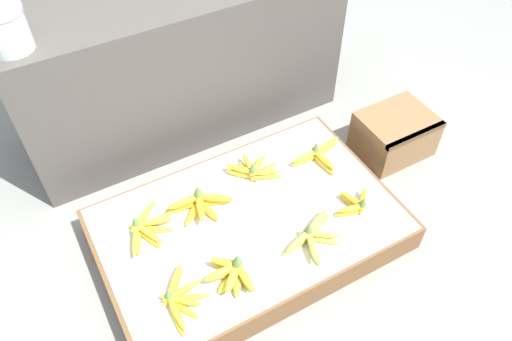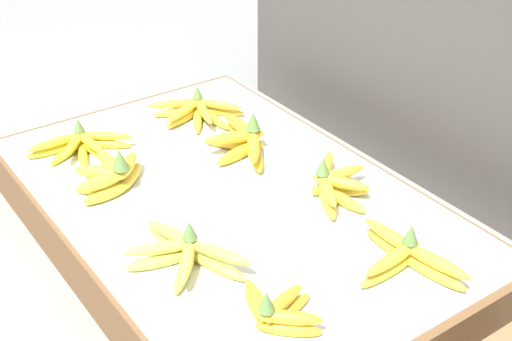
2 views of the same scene
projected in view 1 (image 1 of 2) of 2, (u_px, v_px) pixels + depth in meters
name	position (u px, v px, depth m)	size (l,w,h in m)	color
ground_plane	(249.00, 238.00, 2.06)	(10.00, 10.00, 0.00)	gray
display_platform	(249.00, 229.00, 2.01)	(1.17, 0.75, 0.13)	brown
back_vendor_table	(177.00, 59.00, 2.31)	(1.48, 0.53, 0.71)	#4C4742
wooden_crate	(394.00, 134.00, 2.34)	(0.33, 0.27, 0.20)	olive
banana_bunch_front_left	(179.00, 298.00, 1.71)	(0.17, 0.26, 0.08)	yellow
banana_bunch_front_midleft	(232.00, 274.00, 1.76)	(0.15, 0.20, 0.12)	gold
banana_bunch_front_midright	(312.00, 237.00, 1.88)	(0.27, 0.20, 0.09)	gold
banana_bunch_front_right	(356.00, 204.00, 1.98)	(0.19, 0.14, 0.09)	gold
banana_bunch_middle_left	(145.00, 227.00, 1.91)	(0.21, 0.24, 0.09)	gold
banana_bunch_middle_midleft	(200.00, 204.00, 1.98)	(0.26, 0.16, 0.11)	gold
banana_bunch_middle_midright	(254.00, 170.00, 2.10)	(0.22, 0.18, 0.10)	gold
banana_bunch_middle_right	(318.00, 155.00, 2.16)	(0.26, 0.17, 0.10)	gold
glass_jar	(6.00, 29.00, 1.69)	(0.16, 0.16, 0.16)	silver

